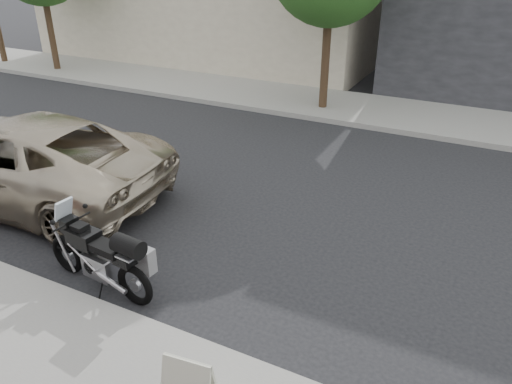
{
  "coord_description": "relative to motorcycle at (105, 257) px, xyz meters",
  "views": [
    {
      "loc": [
        -2.82,
        7.99,
        4.69
      ],
      "look_at": [
        0.55,
        1.34,
        0.9
      ],
      "focal_mm": 35.0,
      "sensor_mm": 36.0,
      "label": 1
    }
  ],
  "objects": [
    {
      "name": "ground",
      "position": [
        -1.86,
        -3.61,
        -0.57
      ],
      "size": [
        120.0,
        120.0,
        0.0
      ],
      "primitive_type": "plane",
      "color": "black",
      "rests_on": "ground"
    },
    {
      "name": "far_sidewalk",
      "position": [
        -1.86,
        -10.11,
        -0.5
      ],
      "size": [
        44.0,
        3.0,
        0.15
      ],
      "primitive_type": "cube",
      "color": "gray",
      "rests_on": "ground"
    },
    {
      "name": "motorcycle",
      "position": [
        0.0,
        0.0,
        0.0
      ],
      "size": [
        2.09,
        0.67,
        1.32
      ],
      "rotation": [
        0.0,
        0.0,
        -0.1
      ],
      "color": "black",
      "rests_on": "ground"
    },
    {
      "name": "minivan",
      "position": [
        3.53,
        -1.61,
        0.26
      ],
      "size": [
        6.16,
        3.16,
        1.66
      ],
      "primitive_type": "imported",
      "rotation": [
        0.0,
        0.0,
        1.64
      ],
      "color": "#B8A88F",
      "rests_on": "ground"
    }
  ]
}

